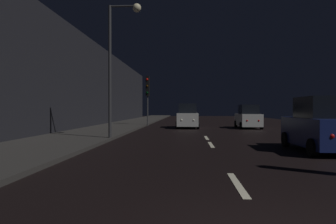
{
  "coord_description": "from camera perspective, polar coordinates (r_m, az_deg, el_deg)",
  "views": [
    {
      "loc": [
        -1.08,
        -3.65,
        1.63
      ],
      "look_at": [
        -2.25,
        14.99,
        1.44
      ],
      "focal_mm": 32.7,
      "sensor_mm": 36.0,
      "label": 1
    }
  ],
  "objects": [
    {
      "name": "lane_centerline",
      "position": [
        12.75,
        8.49,
        -6.75
      ],
      "size": [
        0.16,
        12.75,
        0.01
      ],
      "color": "beige",
      "rests_on": "ground"
    },
    {
      "name": "streetlamp_overhead",
      "position": [
        16.17,
        -9.16,
        11.38
      ],
      "size": [
        1.7,
        0.44,
        7.0
      ],
      "color": "#2D2D30",
      "rests_on": "ground"
    },
    {
      "name": "traffic_light_far_left",
      "position": [
        29.24,
        -3.83,
        4.13
      ],
      "size": [
        0.34,
        0.47,
        4.75
      ],
      "rotation": [
        0.0,
        0.0,
        -1.67
      ],
      "color": "#38383A",
      "rests_on": "ground"
    },
    {
      "name": "car_parked_right_near",
      "position": [
        13.15,
        26.56,
        -2.41
      ],
      "size": [
        1.92,
        4.16,
        2.1
      ],
      "rotation": [
        0.0,
        0.0,
        1.57
      ],
      "color": "#141E51",
      "rests_on": "ground"
    },
    {
      "name": "ground",
      "position": [
        28.22,
        5.78,
        -2.75
      ],
      "size": [
        26.69,
        84.0,
        0.02
      ],
      "primitive_type": "cube",
      "color": "black"
    },
    {
      "name": "car_parked_right_far",
      "position": [
        26.59,
        14.71,
        -1.0
      ],
      "size": [
        1.81,
        3.92,
        1.98
      ],
      "rotation": [
        0.0,
        0.0,
        1.57
      ],
      "color": "silver",
      "rests_on": "ground"
    },
    {
      "name": "car_approaching_headlights",
      "position": [
        26.21,
        3.66,
        -0.9
      ],
      "size": [
        1.9,
        4.12,
        2.08
      ],
      "rotation": [
        0.0,
        0.0,
        -1.57
      ],
      "color": "silver",
      "rests_on": "ground"
    },
    {
      "name": "sidewalk_left",
      "position": [
        28.84,
        -8.57,
        -2.51
      ],
      "size": [
        4.4,
        84.0,
        0.15
      ],
      "primitive_type": "cube",
      "color": "#33302D",
      "rests_on": "ground"
    },
    {
      "name": "building_facade_left",
      "position": [
        26.22,
        -15.79,
        5.37
      ],
      "size": [
        0.8,
        63.0,
        7.66
      ],
      "primitive_type": "cube",
      "color": "black",
      "rests_on": "ground"
    }
  ]
}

